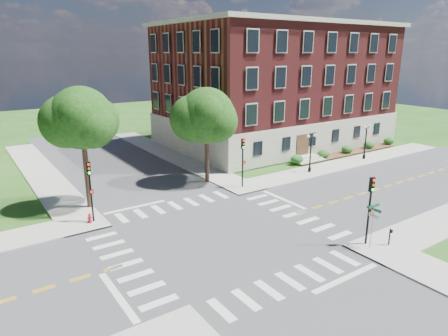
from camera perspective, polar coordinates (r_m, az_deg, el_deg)
ground at (r=29.33m, az=-0.42°, el=-9.69°), size 160.00×160.00×0.00m
road_ew at (r=29.32m, az=-0.42°, el=-9.69°), size 90.00×12.00×0.01m
road_ns at (r=29.32m, az=-0.42°, el=-9.68°), size 12.00×90.00×0.01m
sidewalk_ne at (r=49.56m, az=4.47°, el=1.27°), size 34.00×34.00×0.12m
crosswalk_east at (r=33.51m, az=9.93°, el=-6.52°), size 2.20×10.20×0.02m
stop_bar_east at (r=36.55m, az=8.49°, el=-4.49°), size 0.40×5.50×0.00m
main_building at (r=58.68m, az=7.27°, el=11.73°), size 30.60×22.40×16.50m
shrub_row at (r=54.50m, az=17.13°, el=1.90°), size 18.00×2.00×1.30m
tree_c at (r=34.22m, az=-19.72°, el=6.70°), size 5.08×5.08×10.16m
tree_d at (r=39.36m, az=-2.50°, el=7.47°), size 5.50×5.50×9.48m
traffic_signal_se at (r=28.48m, az=20.16°, el=-4.59°), size 0.36×0.41×4.80m
traffic_signal_ne at (r=38.35m, az=2.70°, el=1.67°), size 0.37×0.44×4.80m
traffic_signal_nw at (r=32.00m, az=-18.58°, el=-2.17°), size 0.36×0.42×4.80m
twin_lamp_west at (r=44.39m, az=12.28°, el=2.45°), size 1.36×0.36×4.23m
twin_lamp_east at (r=51.77m, az=19.58°, el=3.82°), size 1.36×0.36×4.23m
street_sign_pole at (r=28.38m, az=20.53°, el=-6.61°), size 1.10×1.10×3.10m
push_button_post at (r=29.76m, az=22.61°, el=-8.94°), size 0.14×0.21×1.20m
fire_hydrant at (r=32.76m, az=-18.63°, el=-6.83°), size 0.35×0.35×0.75m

